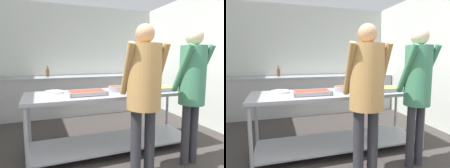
% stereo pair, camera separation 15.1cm
% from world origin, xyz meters
% --- Properties ---
extents(wall_rear, '(4.28, 0.06, 2.65)m').
position_xyz_m(wall_rear, '(0.00, 4.20, 1.32)').
color(wall_rear, silver).
rests_on(wall_rear, ground_plane).
extents(wall_right, '(0.06, 4.32, 2.65)m').
position_xyz_m(wall_right, '(2.11, 2.10, 1.32)').
color(wall_right, silver).
rests_on(wall_right, ground_plane).
extents(back_counter, '(4.12, 0.65, 0.91)m').
position_xyz_m(back_counter, '(-0.00, 3.83, 0.46)').
color(back_counter, '#A8A8A8').
rests_on(back_counter, ground_plane).
extents(serving_counter, '(2.44, 0.81, 0.86)m').
position_xyz_m(serving_counter, '(0.05, 1.67, 0.58)').
color(serving_counter, '#9EA0A8').
rests_on(serving_counter, ground_plane).
extents(plate_stack, '(0.25, 0.25, 0.04)m').
position_xyz_m(plate_stack, '(-0.77, 1.82, 0.88)').
color(plate_stack, white).
rests_on(plate_stack, serving_counter).
extents(serving_tray_roast, '(0.48, 0.30, 0.05)m').
position_xyz_m(serving_tray_roast, '(-0.37, 1.56, 0.89)').
color(serving_tray_roast, '#9EA0A8').
rests_on(serving_tray_roast, serving_counter).
extents(sauce_pan, '(0.38, 0.24, 0.07)m').
position_xyz_m(sauce_pan, '(0.10, 1.69, 0.90)').
color(sauce_pan, '#9EA0A8').
rests_on(sauce_pan, serving_counter).
extents(broccoli_bowl, '(0.20, 0.20, 0.10)m').
position_xyz_m(broccoli_bowl, '(0.42, 1.46, 0.90)').
color(broccoli_bowl, '#B2B2B7').
rests_on(broccoli_bowl, serving_counter).
extents(serving_tray_vegetables, '(0.44, 0.28, 0.05)m').
position_xyz_m(serving_tray_vegetables, '(0.78, 1.53, 0.89)').
color(serving_tray_vegetables, '#9EA0A8').
rests_on(serving_tray_vegetables, serving_counter).
extents(guest_serving_left, '(0.49, 0.38, 1.71)m').
position_xyz_m(guest_serving_left, '(0.13, 0.96, 1.05)').
color(guest_serving_left, '#2D2D33').
rests_on(guest_serving_left, ground_plane).
extents(guest_serving_right, '(0.42, 0.35, 1.70)m').
position_xyz_m(guest_serving_right, '(0.80, 0.97, 1.07)').
color(guest_serving_right, '#2D2D33').
rests_on(guest_serving_right, ground_plane).
extents(water_bottle, '(0.08, 0.08, 0.25)m').
position_xyz_m(water_bottle, '(-0.76, 3.93, 1.02)').
color(water_bottle, brown).
rests_on(water_bottle, back_counter).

